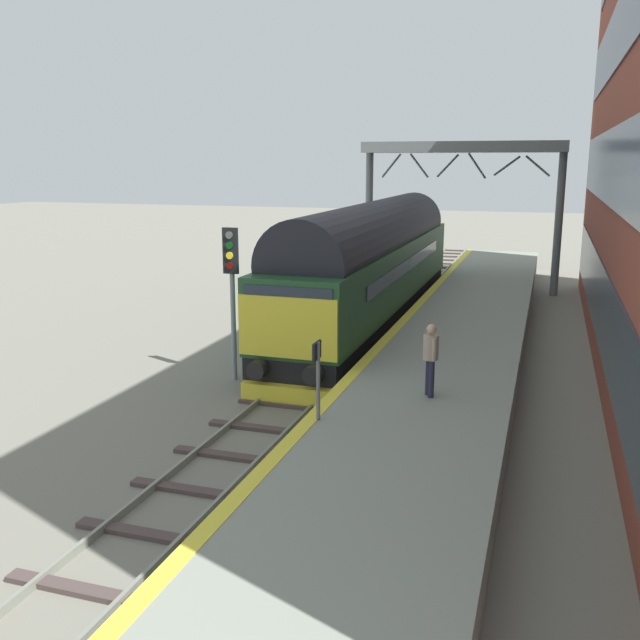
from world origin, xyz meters
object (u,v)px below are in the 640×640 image
at_px(signal_post_mid, 232,282).
at_px(platform_number_sign, 318,368).
at_px(waiting_passenger, 431,353).
at_px(diesel_locomotive, 372,263).

xyz_separation_m(signal_post_mid, platform_number_sign, (4.09, -4.81, -0.74)).
relative_size(signal_post_mid, platform_number_sign, 2.69).
height_order(signal_post_mid, platform_number_sign, signal_post_mid).
distance_m(signal_post_mid, waiting_passenger, 6.62).
height_order(signal_post_mid, waiting_passenger, signal_post_mid).
distance_m(diesel_locomotive, waiting_passenger, 10.73).
xyz_separation_m(platform_number_sign, waiting_passenger, (1.92, 2.16, -0.11)).
distance_m(diesel_locomotive, signal_post_mid, 7.70).
xyz_separation_m(signal_post_mid, waiting_passenger, (6.00, -2.66, -0.85)).
bearing_deg(diesel_locomotive, waiting_passenger, -69.19).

